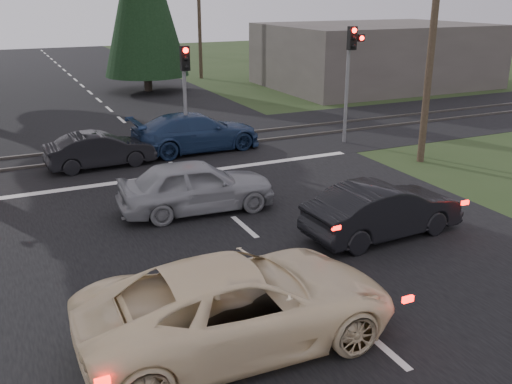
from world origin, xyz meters
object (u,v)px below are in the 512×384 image
traffic_signal_center (185,81)px  dark_car_far (100,150)px  cream_coupe (240,304)px  utility_pole_near (433,30)px  utility_pole_far (121,4)px  utility_pole_mid (199,11)px  blue_sedan (196,132)px  silver_car (197,186)px  traffic_signal_right (351,62)px  dark_hatchback (383,210)px

traffic_signal_center → dark_car_far: bearing=-173.4°
traffic_signal_center → cream_coupe: traffic_signal_center is taller
utility_pole_near → utility_pole_far: (0.00, 49.00, 0.00)m
cream_coupe → utility_pole_near: bearing=-53.0°
utility_pole_far → cream_coupe: 57.98m
utility_pole_near → utility_pole_mid: same height
dark_car_far → blue_sedan: bearing=-83.1°
silver_car → blue_sedan: size_ratio=0.86×
traffic_signal_right → utility_pole_near: 3.87m
utility_pole_far → silver_car: (-9.24, -50.32, -3.97)m
utility_pole_near → blue_sedan: size_ratio=1.75×
traffic_signal_center → utility_pole_far: utility_pole_far is taller
traffic_signal_center → utility_pole_mid: utility_pole_mid is taller
traffic_signal_center → blue_sedan: (0.45, 0.29, -2.06)m
utility_pole_far → blue_sedan: bearing=-99.1°
cream_coupe → silver_car: (1.49, 6.52, -0.03)m
traffic_signal_center → cream_coupe: (-3.23, -12.52, -2.02)m
blue_sedan → dark_car_far: 3.92m
traffic_signal_center → blue_sedan: size_ratio=0.80×
dark_car_far → cream_coupe: bearing=177.8°
traffic_signal_right → dark_car_far: traffic_signal_right is taller
traffic_signal_right → blue_sedan: 6.78m
utility_pole_near → dark_car_far: utility_pole_near is taller
utility_pole_mid → dark_car_far: utility_pole_mid is taller
traffic_signal_center → blue_sedan: traffic_signal_center is taller
utility_pole_mid → dark_car_far: size_ratio=2.37×
utility_pole_mid → utility_pole_far: same height
traffic_signal_center → blue_sedan: 2.13m
traffic_signal_right → silver_car: (-8.29, -4.79, -2.56)m
traffic_signal_center → dark_hatchback: (1.99, -9.68, -2.11)m
cream_coupe → traffic_signal_center: bearing=-13.6°
utility_pole_mid → silver_car: bearing=-110.1°
utility_pole_near → blue_sedan: utility_pole_near is taller
dark_hatchback → blue_sedan: 10.08m
dark_hatchback → dark_car_far: bearing=26.7°
traffic_signal_right → dark_car_far: 10.35m
utility_pole_near → traffic_signal_center: bearing=148.0°
utility_pole_near → silver_car: size_ratio=2.03×
silver_car → utility_pole_near: bearing=-78.4°
cream_coupe → blue_sedan: 13.32m
dark_hatchback → dark_car_far: dark_hatchback is taller
blue_sedan → utility_pole_far: bearing=-11.5°
traffic_signal_center → utility_pole_near: bearing=-32.0°
utility_pole_far → silver_car: utility_pole_far is taller
traffic_signal_center → dark_hatchback: 10.10m
utility_pole_mid → cream_coupe: bearing=-108.6°
traffic_signal_right → blue_sedan: traffic_signal_right is taller
traffic_signal_right → utility_pole_mid: size_ratio=0.52×
utility_pole_near → traffic_signal_right: bearing=105.3°
silver_car → dark_hatchback: bearing=-131.1°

